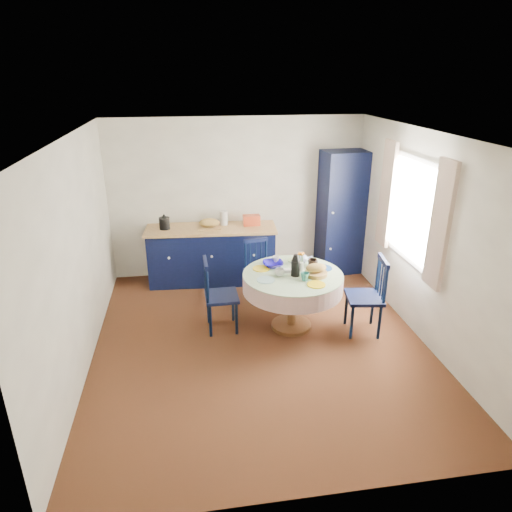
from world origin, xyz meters
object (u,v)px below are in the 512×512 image
(chair_far, at_px, (259,270))
(mug_b, at_px, (305,277))
(kitchen_counter, at_px, (212,254))
(dining_table, at_px, (293,283))
(pantry_cabinet, at_px, (342,213))
(cobalt_bowl, at_px, (273,264))
(chair_right, at_px, (368,295))
(mug_a, at_px, (280,272))
(chair_left, at_px, (218,295))
(mug_d, at_px, (276,260))
(mug_c, at_px, (313,263))

(chair_far, relative_size, mug_b, 8.28)
(kitchen_counter, xyz_separation_m, dining_table, (0.93, -1.60, 0.18))
(pantry_cabinet, height_order, cobalt_bowl, pantry_cabinet)
(chair_right, height_order, mug_a, chair_right)
(chair_left, height_order, cobalt_bowl, chair_left)
(mug_a, xyz_separation_m, cobalt_bowl, (-0.02, 0.30, -0.01))
(cobalt_bowl, bearing_deg, kitchen_counter, 118.25)
(kitchen_counter, height_order, pantry_cabinet, pantry_cabinet)
(chair_left, bearing_deg, dining_table, -97.45)
(chair_far, bearing_deg, pantry_cabinet, 16.65)
(mug_d, height_order, cobalt_bowl, mug_d)
(kitchen_counter, distance_m, chair_left, 1.49)
(chair_left, xyz_separation_m, mug_c, (1.24, 0.08, 0.32))
(pantry_cabinet, xyz_separation_m, chair_far, (-1.48, -0.81, -0.54))
(kitchen_counter, bearing_deg, pantry_cabinet, 6.50)
(pantry_cabinet, height_order, chair_left, pantry_cabinet)
(chair_right, xyz_separation_m, mug_c, (-0.60, 0.43, 0.30))
(chair_far, bearing_deg, chair_left, -141.53)
(chair_left, distance_m, mug_d, 0.90)
(mug_b, bearing_deg, dining_table, 112.41)
(mug_b, bearing_deg, kitchen_counter, 119.27)
(mug_a, height_order, mug_c, mug_c)
(mug_a, relative_size, mug_c, 0.94)
(kitchen_counter, relative_size, mug_a, 16.99)
(pantry_cabinet, bearing_deg, chair_right, -103.55)
(chair_far, xyz_separation_m, mug_c, (0.59, -0.71, 0.36))
(mug_b, height_order, mug_c, same)
(chair_right, distance_m, mug_a, 1.15)
(pantry_cabinet, height_order, mug_c, pantry_cabinet)
(pantry_cabinet, distance_m, chair_far, 1.77)
(kitchen_counter, bearing_deg, chair_far, -44.33)
(pantry_cabinet, xyz_separation_m, mug_d, (-1.34, -1.32, -0.19))
(pantry_cabinet, distance_m, cobalt_bowl, 2.01)
(chair_left, bearing_deg, mug_b, -108.17)
(chair_left, bearing_deg, mug_c, -87.39)
(mug_b, xyz_separation_m, cobalt_bowl, (-0.30, 0.48, -0.02))
(mug_b, xyz_separation_m, mug_c, (0.21, 0.40, 0.00))
(kitchen_counter, xyz_separation_m, cobalt_bowl, (0.72, -1.33, 0.33))
(chair_far, height_order, mug_d, chair_far)
(chair_far, bearing_deg, mug_d, -86.15)
(cobalt_bowl, bearing_deg, mug_d, 61.87)
(pantry_cabinet, xyz_separation_m, mug_a, (-1.38, -1.73, -0.18))
(mug_c, xyz_separation_m, mug_d, (-0.45, 0.19, -0.01))
(kitchen_counter, bearing_deg, mug_c, -45.26)
(mug_a, height_order, mug_b, mug_b)
(chair_left, bearing_deg, pantry_cabinet, -54.24)
(mug_b, distance_m, mug_d, 0.64)
(dining_table, bearing_deg, chair_left, 173.49)
(chair_right, distance_m, cobalt_bowl, 1.26)
(mug_a, relative_size, mug_d, 1.24)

